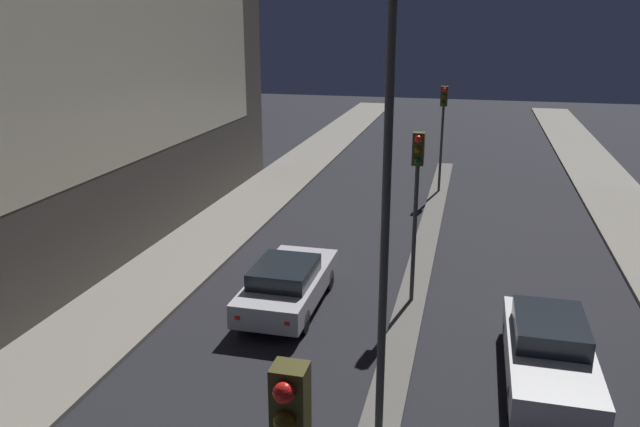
# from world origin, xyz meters

# --- Properties ---
(median_strip) EXTENTS (0.83, 33.39, 0.14)m
(median_strip) POSITION_xyz_m (0.00, 17.69, 0.07)
(median_strip) COLOR #56544F
(median_strip) RESTS_ON ground
(traffic_light_mid) EXTENTS (0.32, 0.42, 4.93)m
(traffic_light_mid) POSITION_xyz_m (0.00, 15.76, 3.74)
(traffic_light_mid) COLOR #383838
(traffic_light_mid) RESTS_ON median_strip
(traffic_light_far) EXTENTS (0.32, 0.42, 4.93)m
(traffic_light_far) POSITION_xyz_m (0.00, 28.22, 3.74)
(traffic_light_far) COLOR #383838
(traffic_light_far) RESTS_ON median_strip
(street_lamp) EXTENTS (0.64, 0.64, 9.72)m
(street_lamp) POSITION_xyz_m (0.00, 9.58, 7.24)
(street_lamp) COLOR #383838
(street_lamp) RESTS_ON median_strip
(car_left_lane) EXTENTS (1.90, 4.67, 1.45)m
(car_left_lane) POSITION_xyz_m (-3.44, 14.71, 0.75)
(car_left_lane) COLOR #B2B2B7
(car_left_lane) RESTS_ON ground
(car_right_lane) EXTENTS (1.85, 4.81, 1.48)m
(car_right_lane) POSITION_xyz_m (3.44, 12.43, 0.76)
(car_right_lane) COLOR silver
(car_right_lane) RESTS_ON ground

